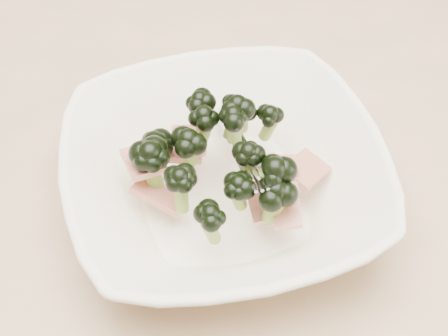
{
  "coord_description": "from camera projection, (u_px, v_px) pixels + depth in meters",
  "views": [
    {
      "loc": [
        0.1,
        -0.42,
        1.25
      ],
      "look_at": [
        0.07,
        -0.04,
        0.8
      ],
      "focal_mm": 50.0,
      "sensor_mm": 36.0,
      "label": 1
    }
  ],
  "objects": [
    {
      "name": "dining_table",
      "position": [
        167.0,
        224.0,
        0.73
      ],
      "size": [
        1.2,
        0.8,
        0.75
      ],
      "color": "tan",
      "rests_on": "ground"
    },
    {
      "name": "broccoli_dish",
      "position": [
        224.0,
        174.0,
        0.6
      ],
      "size": [
        0.38,
        0.38,
        0.11
      ],
      "color": "#F3E9CD",
      "rests_on": "dining_table"
    }
  ]
}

